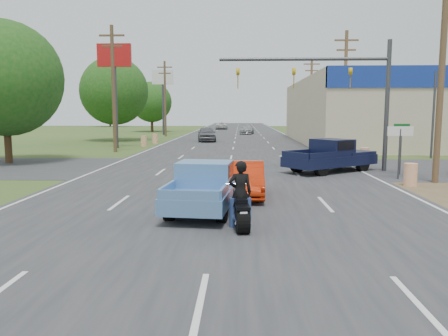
{
  "coord_description": "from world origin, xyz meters",
  "views": [
    {
      "loc": [
        0.66,
        -6.93,
        3.15
      ],
      "look_at": [
        0.1,
        7.73,
        1.3
      ],
      "focal_mm": 35.0,
      "sensor_mm": 36.0,
      "label": 1
    }
  ],
  "objects_px": {
    "motorcycle": "(240,210)",
    "blue_pickup": "(205,186)",
    "distant_car_grey": "(207,134)",
    "distant_car_silver": "(247,130)",
    "distant_car_white": "(222,126)",
    "red_convertible": "(246,179)",
    "navy_pickup": "(332,155)",
    "rider": "(240,196)"
  },
  "relations": [
    {
      "from": "rider",
      "to": "distant_car_silver",
      "type": "bearing_deg",
      "value": -97.11
    },
    {
      "from": "navy_pickup",
      "to": "rider",
      "type": "bearing_deg",
      "value": -59.54
    },
    {
      "from": "distant_car_grey",
      "to": "distant_car_silver",
      "type": "xyz_separation_m",
      "value": [
        4.72,
        17.32,
        -0.15
      ]
    },
    {
      "from": "distant_car_silver",
      "to": "distant_car_white",
      "type": "distance_m",
      "value": 19.54
    },
    {
      "from": "motorcycle",
      "to": "distant_car_white",
      "type": "height_order",
      "value": "distant_car_white"
    },
    {
      "from": "blue_pickup",
      "to": "distant_car_silver",
      "type": "bearing_deg",
      "value": 93.35
    },
    {
      "from": "motorcycle",
      "to": "navy_pickup",
      "type": "bearing_deg",
      "value": 61.28
    },
    {
      "from": "red_convertible",
      "to": "navy_pickup",
      "type": "distance_m",
      "value": 8.57
    },
    {
      "from": "red_convertible",
      "to": "distant_car_silver",
      "type": "bearing_deg",
      "value": 90.19
    },
    {
      "from": "navy_pickup",
      "to": "distant_car_silver",
      "type": "bearing_deg",
      "value": 148.61
    },
    {
      "from": "distant_car_grey",
      "to": "distant_car_white",
      "type": "height_order",
      "value": "distant_car_grey"
    },
    {
      "from": "motorcycle",
      "to": "distant_car_white",
      "type": "xyz_separation_m",
      "value": [
        -3.67,
        72.84,
        0.18
      ]
    },
    {
      "from": "rider",
      "to": "navy_pickup",
      "type": "xyz_separation_m",
      "value": [
        4.93,
        11.75,
        0.01
      ]
    },
    {
      "from": "navy_pickup",
      "to": "distant_car_grey",
      "type": "relative_size",
      "value": 1.14
    },
    {
      "from": "red_convertible",
      "to": "rider",
      "type": "height_order",
      "value": "rider"
    },
    {
      "from": "navy_pickup",
      "to": "distant_car_grey",
      "type": "height_order",
      "value": "navy_pickup"
    },
    {
      "from": "rider",
      "to": "distant_car_white",
      "type": "height_order",
      "value": "rider"
    },
    {
      "from": "red_convertible",
      "to": "motorcycle",
      "type": "height_order",
      "value": "red_convertible"
    },
    {
      "from": "motorcycle",
      "to": "distant_car_grey",
      "type": "distance_m",
      "value": 36.74
    },
    {
      "from": "distant_car_grey",
      "to": "distant_car_white",
      "type": "xyz_separation_m",
      "value": [
        0.1,
        36.3,
        -0.14
      ]
    },
    {
      "from": "navy_pickup",
      "to": "distant_car_white",
      "type": "distance_m",
      "value": 61.64
    },
    {
      "from": "red_convertible",
      "to": "blue_pickup",
      "type": "distance_m",
      "value": 2.77
    },
    {
      "from": "distant_car_white",
      "to": "blue_pickup",
      "type": "bearing_deg",
      "value": 92.24
    },
    {
      "from": "distant_car_white",
      "to": "motorcycle",
      "type": "bearing_deg",
      "value": 93.08
    },
    {
      "from": "rider",
      "to": "distant_car_white",
      "type": "xyz_separation_m",
      "value": [
        -3.66,
        72.78,
        -0.21
      ]
    },
    {
      "from": "red_convertible",
      "to": "distant_car_grey",
      "type": "relative_size",
      "value": 0.82
    },
    {
      "from": "motorcycle",
      "to": "distant_car_silver",
      "type": "distance_m",
      "value": 53.86
    },
    {
      "from": "distant_car_silver",
      "to": "navy_pickup",
      "type": "bearing_deg",
      "value": -77.85
    },
    {
      "from": "motorcycle",
      "to": "blue_pickup",
      "type": "distance_m",
      "value": 2.54
    },
    {
      "from": "distant_car_grey",
      "to": "red_convertible",
      "type": "bearing_deg",
      "value": -89.31
    },
    {
      "from": "distant_car_white",
      "to": "distant_car_silver",
      "type": "bearing_deg",
      "value": 103.88
    },
    {
      "from": "distant_car_white",
      "to": "navy_pickup",
      "type": "bearing_deg",
      "value": 98.21
    },
    {
      "from": "red_convertible",
      "to": "rider",
      "type": "distance_m",
      "value": 4.61
    },
    {
      "from": "rider",
      "to": "distant_car_white",
      "type": "bearing_deg",
      "value": -93.21
    },
    {
      "from": "blue_pickup",
      "to": "red_convertible",
      "type": "bearing_deg",
      "value": 66.52
    },
    {
      "from": "motorcycle",
      "to": "distant_car_silver",
      "type": "xyz_separation_m",
      "value": [
        0.95,
        53.86,
        0.17
      ]
    },
    {
      "from": "navy_pickup",
      "to": "distant_car_silver",
      "type": "height_order",
      "value": "navy_pickup"
    },
    {
      "from": "navy_pickup",
      "to": "distant_car_grey",
      "type": "xyz_separation_m",
      "value": [
        -8.69,
        24.74,
        -0.07
      ]
    },
    {
      "from": "navy_pickup",
      "to": "distant_car_white",
      "type": "xyz_separation_m",
      "value": [
        -8.59,
        61.04,
        -0.21
      ]
    },
    {
      "from": "motorcycle",
      "to": "rider",
      "type": "distance_m",
      "value": 0.39
    },
    {
      "from": "blue_pickup",
      "to": "distant_car_white",
      "type": "height_order",
      "value": "blue_pickup"
    },
    {
      "from": "red_convertible",
      "to": "distant_car_white",
      "type": "relative_size",
      "value": 0.81
    }
  ]
}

